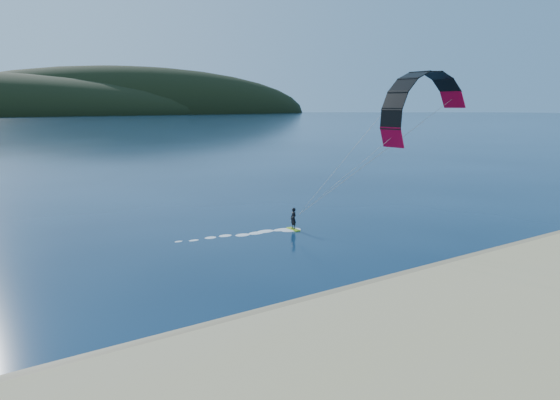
% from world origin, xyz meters
% --- Properties ---
extents(ground, '(1800.00, 1800.00, 0.00)m').
position_xyz_m(ground, '(0.00, 0.00, 0.00)').
color(ground, '#061B32').
rests_on(ground, ground).
extents(wet_sand, '(220.00, 2.50, 0.10)m').
position_xyz_m(wet_sand, '(0.00, 4.50, 0.05)').
color(wet_sand, '#8B7350').
rests_on(wet_sand, ground).
extents(kitesurfer_near, '(23.96, 10.09, 14.54)m').
position_xyz_m(kitesurfer_near, '(17.51, 12.93, 9.40)').
color(kitesurfer_near, '#B0DA19').
rests_on(kitesurfer_near, ground).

